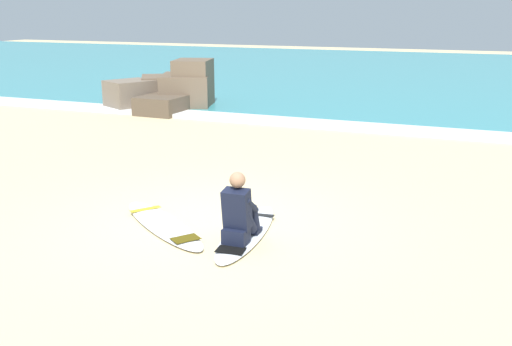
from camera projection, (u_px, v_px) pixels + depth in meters
name	position (u px, v px, depth m)	size (l,w,h in m)	color
ground_plane	(210.00, 222.00, 8.88)	(80.00, 80.00, 0.00)	beige
sea	(414.00, 74.00, 28.10)	(80.00, 28.00, 0.10)	teal
breaking_foam	(342.00, 126.00, 15.86)	(80.00, 0.90, 0.11)	white
surfboard_main	(247.00, 232.00, 8.39)	(0.80, 2.38, 0.08)	silver
surfer_seated	(239.00, 214.00, 7.93)	(0.38, 0.71, 0.95)	black
surfboard_spare_near	(163.00, 224.00, 8.70)	(2.24, 1.84, 0.08)	silver
rock_outcrop_distant	(173.00, 91.00, 18.77)	(3.32, 3.13, 1.52)	brown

